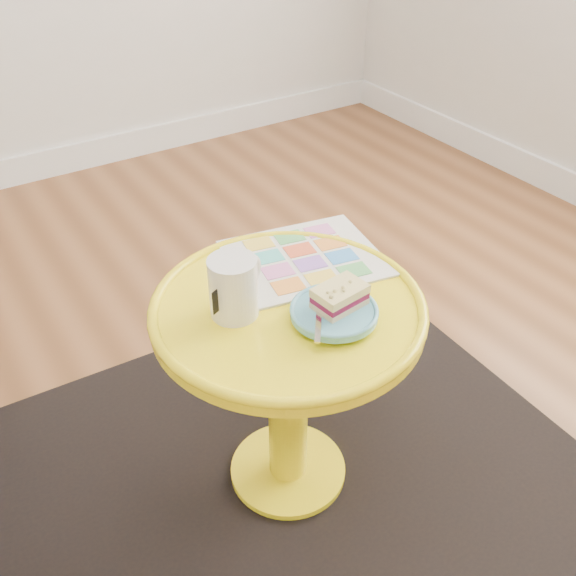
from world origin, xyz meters
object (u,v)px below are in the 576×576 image
mug (234,285)px  plate (334,313)px  newspaper (305,258)px  side_table (288,360)px

mug → plate: (0.14, -0.12, -0.05)m
plate → newspaper: bearing=70.7°
newspaper → mug: bearing=-148.6°
side_table → plate: 0.18m
newspaper → plate: plate is taller
side_table → plate: size_ratio=3.25×
side_table → mug: size_ratio=4.24×
newspaper → mug: 0.23m
side_table → plate: (0.05, -0.08, 0.15)m
side_table → mug: mug is taller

